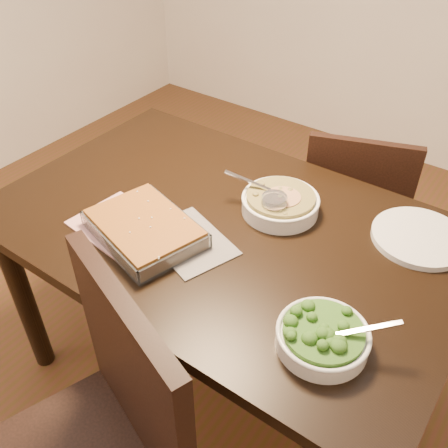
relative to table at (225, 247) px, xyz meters
The scene contains 12 objects.
ground 0.65m from the table, ahead, with size 4.00×4.00×0.00m, color #4A3215.
table is the anchor object (origin of this frame).
magazine_a 0.32m from the table, 140.40° to the right, with size 0.29×0.21×0.01m, color #B1323D.
magazine_b 0.16m from the table, 104.28° to the right, with size 0.26×0.19×0.00m, color #24242B.
coaster 0.17m from the table, 41.03° to the left, with size 0.10×0.10×0.00m, color white.
stew_bowl 0.22m from the table, 54.85° to the left, with size 0.26×0.24×0.09m.
broccoli_bowl 0.51m from the table, 27.95° to the right, with size 0.22×0.21×0.08m.
baking_dish 0.27m from the table, 128.88° to the right, with size 0.38×0.32×0.06m.
wine_tumbler 0.20m from the table, 41.03° to the left, with size 0.08×0.08×0.09m.
dinner_plate 0.57m from the table, 27.91° to the left, with size 0.27×0.27×0.02m, color silver.
chair_near 0.67m from the table, 81.48° to the right, with size 0.59×0.59×0.98m.
chair_far 0.71m from the table, 76.24° to the left, with size 0.50×0.50×0.83m.
Camera 1 is at (0.68, -0.94, 1.68)m, focal length 40.00 mm.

